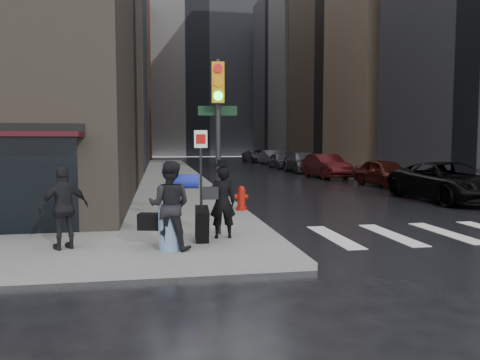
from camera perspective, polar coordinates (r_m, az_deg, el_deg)
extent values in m
plane|color=black|center=(10.72, -4.49, -8.63)|extent=(140.00, 140.00, 0.00)
cube|color=slate|center=(37.48, -8.44, 0.90)|extent=(4.00, 50.00, 0.15)
cube|color=slate|center=(40.17, 11.19, 1.10)|extent=(3.00, 50.00, 0.15)
cube|color=silver|center=(12.48, 11.37, -6.79)|extent=(0.50, 3.00, 0.01)
cube|color=silver|center=(13.14, 17.92, -6.35)|extent=(0.50, 3.00, 0.01)
cube|color=silver|center=(13.96, 23.77, -5.89)|extent=(0.50, 3.00, 0.01)
cube|color=brown|center=(74.14, -19.67, 12.49)|extent=(22.00, 20.00, 26.00)
cube|color=slate|center=(74.21, 11.73, 12.27)|extent=(22.00, 20.00, 25.00)
cube|color=slate|center=(89.70, -5.53, 13.24)|extent=(40.00, 12.00, 32.00)
imported|color=black|center=(11.24, -2.16, -2.72)|extent=(0.64, 0.43, 1.74)
cylinder|color=black|center=(11.16, -2.17, 1.82)|extent=(0.37, 0.37, 0.05)
cylinder|color=black|center=(11.15, -2.17, 2.13)|extent=(0.23, 0.23, 0.14)
cube|color=black|center=(11.12, -3.61, -1.59)|extent=(0.37, 0.12, 0.30)
cube|color=black|center=(10.85, -4.64, -5.47)|extent=(0.30, 0.68, 0.88)
cylinder|color=black|center=(10.78, -4.66, -3.04)|extent=(0.03, 0.03, 0.41)
imported|color=black|center=(10.09, -8.58, -3.11)|extent=(1.08, 0.94, 1.91)
cube|color=black|center=(10.44, -10.70, -5.00)|extent=(0.63, 0.44, 0.36)
cylinder|color=navy|center=(10.09, -6.69, -0.17)|extent=(0.60, 0.35, 0.31)
imported|color=black|center=(10.75, -20.64, -3.16)|extent=(1.14, 0.92, 1.81)
cylinder|color=black|center=(11.69, -2.68, 3.95)|extent=(0.13, 0.13, 4.34)
cube|color=#C4790D|center=(11.54, -2.69, 11.76)|extent=(0.32, 0.23, 0.98)
cylinder|color=red|center=(11.48, -2.69, 13.44)|extent=(0.22, 0.08, 0.22)
cylinder|color=orange|center=(11.43, -2.69, 11.83)|extent=(0.22, 0.08, 0.22)
cylinder|color=#19E533|center=(11.39, -2.68, 10.21)|extent=(0.22, 0.08, 0.22)
cylinder|color=black|center=(11.73, -4.78, -0.31)|extent=(0.07, 0.07, 2.60)
cube|color=white|center=(11.66, -4.81, 5.00)|extent=(0.33, 0.06, 0.43)
cube|color=black|center=(11.79, -2.75, 8.43)|extent=(0.97, 0.14, 0.24)
cylinder|color=maroon|center=(15.96, 0.18, -3.49)|extent=(0.36, 0.36, 0.11)
cylinder|color=maroon|center=(15.92, 0.18, -2.48)|extent=(0.27, 0.27, 0.68)
sphere|color=maroon|center=(15.88, 0.18, -1.17)|extent=(0.25, 0.25, 0.25)
cylinder|color=maroon|center=(15.91, 0.18, -2.07)|extent=(0.48, 0.28, 0.16)
imported|color=black|center=(21.28, 24.09, -0.21)|extent=(2.84, 5.94, 1.64)
imported|color=#3E110C|center=(27.24, 17.25, 0.84)|extent=(2.20, 4.67, 1.54)
imported|color=#420D0F|center=(32.88, 10.43, 1.68)|extent=(2.10, 5.14, 1.66)
imported|color=#4E4E54|center=(39.27, 7.68, 2.18)|extent=(2.36, 5.75, 1.67)
imported|color=#535358|center=(45.56, 4.91, 2.40)|extent=(2.00, 4.39, 1.46)
imported|color=#47474B|center=(52.14, 3.83, 2.76)|extent=(2.11, 5.01, 1.61)
imported|color=#515156|center=(58.55, 2.17, 2.99)|extent=(3.23, 6.19, 1.67)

